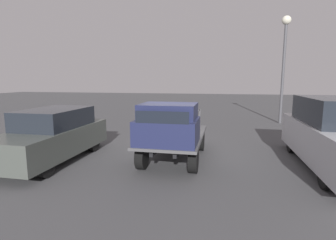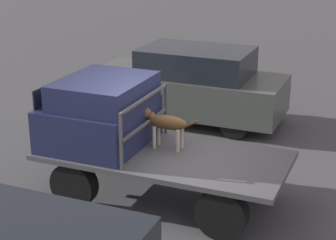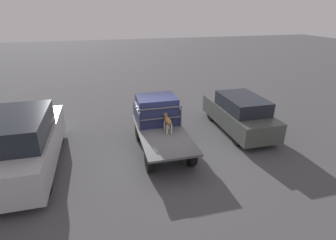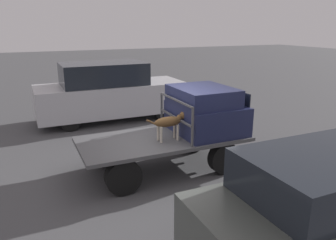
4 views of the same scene
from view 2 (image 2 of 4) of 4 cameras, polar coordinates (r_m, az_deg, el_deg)
name	(u,v)px [view 2 (image 2 of 4)]	position (r m, az deg, el deg)	size (l,w,h in m)	color
ground_plane	(164,199)	(9.16, -0.42, -8.05)	(80.00, 80.00, 0.00)	#474749
flatbed_truck	(164,166)	(8.91, -0.43, -4.72)	(3.88, 1.81, 0.81)	black
truck_cab	(101,113)	(9.09, -6.85, 0.71)	(1.51, 1.69, 1.10)	#1E2347
truck_headboard	(145,116)	(8.73, -2.34, 0.43)	(0.04, 1.69, 0.88)	#4C4C4F
dog	(164,123)	(8.88, -0.36, -0.26)	(1.01, 0.23, 0.66)	beige
parked_sedan	(189,85)	(12.47, 2.17, 3.62)	(4.28, 1.72, 1.65)	black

